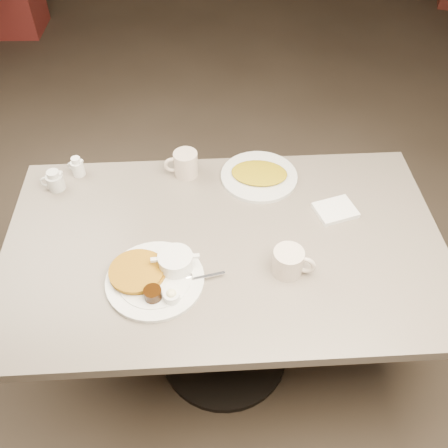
{
  "coord_description": "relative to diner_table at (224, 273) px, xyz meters",
  "views": [
    {
      "loc": [
        -0.06,
        -1.11,
        2.01
      ],
      "look_at": [
        0.0,
        0.02,
        0.82
      ],
      "focal_mm": 39.59,
      "sensor_mm": 36.0,
      "label": 1
    }
  ],
  "objects": [
    {
      "name": "creamer_left",
      "position": [
        -0.62,
        0.31,
        0.21
      ],
      "size": [
        0.1,
        0.08,
        0.08
      ],
      "color": "silver",
      "rests_on": "diner_table"
    },
    {
      "name": "room",
      "position": [
        0.0,
        0.0,
        0.82
      ],
      "size": [
        7.04,
        8.04,
        2.84
      ],
      "color": "#4C3F33",
      "rests_on": "ground"
    },
    {
      "name": "coffee_mug_near",
      "position": [
        0.2,
        -0.13,
        0.22
      ],
      "size": [
        0.15,
        0.12,
        0.09
      ],
      "color": "beige",
      "rests_on": "diner_table"
    },
    {
      "name": "napkin",
      "position": [
        0.41,
        0.12,
        0.18
      ],
      "size": [
        0.16,
        0.15,
        0.02
      ],
      "color": "white",
      "rests_on": "diner_table"
    },
    {
      "name": "coffee_mug_far",
      "position": [
        -0.13,
        0.36,
        0.22
      ],
      "size": [
        0.13,
        0.1,
        0.1
      ],
      "color": "beige",
      "rests_on": "diner_table"
    },
    {
      "name": "hash_plate",
      "position": [
        0.15,
        0.32,
        0.18
      ],
      "size": [
        0.34,
        0.34,
        0.04
      ],
      "color": "silver",
      "rests_on": "diner_table"
    },
    {
      "name": "main_plate",
      "position": [
        -0.22,
        -0.14,
        0.19
      ],
      "size": [
        0.39,
        0.33,
        0.07
      ],
      "color": "white",
      "rests_on": "diner_table"
    },
    {
      "name": "creamer_right",
      "position": [
        -0.54,
        0.38,
        0.21
      ],
      "size": [
        0.07,
        0.06,
        0.08
      ],
      "color": "white",
      "rests_on": "diner_table"
    },
    {
      "name": "diner_table",
      "position": [
        0.0,
        0.0,
        0.0
      ],
      "size": [
        1.5,
        0.9,
        0.75
      ],
      "color": "slate",
      "rests_on": "ground"
    }
  ]
}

